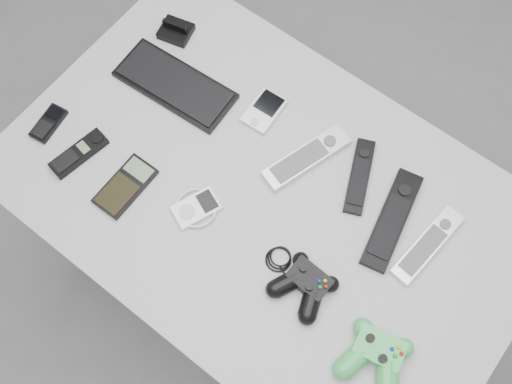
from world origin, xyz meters
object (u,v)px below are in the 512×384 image
Objects in this scene: calculator at (125,186)px; remote_silver_b at (427,245)px; cordless_handset at (79,153)px; mobile_phone at (48,123)px; pda at (264,111)px; mp3_player at (196,208)px; pda_keyboard at (175,85)px; remote_silver_a at (307,157)px; controller_green at (376,355)px; desk at (267,206)px; remote_black_b at (392,219)px; controller_black at (305,284)px; remote_black_a at (360,176)px.

remote_silver_b is at bearing 24.92° from calculator.
mobile_phone is at bearing -177.15° from cordless_handset.
mobile_phone is (-0.39, -0.34, -0.00)m from pda.
mp3_player is at bearing -2.56° from mobile_phone.
pda_keyboard is 2.92× the size of mp3_player.
remote_silver_b reaches higher than calculator.
mobile_phone is 0.97× the size of mp3_player.
pda_keyboard is 0.29m from cordless_handset.
remote_silver_a is 1.48× the size of controller_green.
desk is 0.30m from remote_black_b.
controller_black is (0.60, 0.07, 0.01)m from cordless_handset.
pda is 0.45m from cordless_handset.
mp3_player is at bearing -154.15° from remote_black_a.
mobile_phone is (-0.88, -0.29, -0.00)m from remote_silver_b.
remote_silver_b is 1.45× the size of cordless_handset.
mobile_phone is at bearing -176.65° from remote_black_a.
mp3_player is (-0.11, -0.13, 0.08)m from desk.
remote_black_a is at bearing 71.57° from mp3_player.
remote_silver_a is 0.24m from remote_black_b.
remote_silver_a is at bearing 19.86° from mobile_phone.
remote_black_a is at bearing 34.39° from remote_silver_a.
remote_silver_b is 0.96× the size of controller_black.
mp3_player is (-0.25, -0.29, -0.00)m from remote_black_a.
desk is 11.10× the size of pda.
pda_keyboard is 0.32m from mobile_phone.
remote_black_b is at bearing 28.95° from calculator.
pda_keyboard is 0.37m from remote_silver_a.
controller_black is (0.33, -0.29, 0.01)m from pda.
cordless_handset is (-0.67, -0.31, -0.00)m from remote_black_b.
controller_green is at bearing 12.44° from cordless_handset.
controller_green is at bearing -21.21° from desk.
remote_silver_a is (0.37, 0.03, 0.00)m from pda_keyboard.
cordless_handset reaches higher than mobile_phone.
mp3_player is 0.30m from controller_black.
mp3_player is at bearing 166.18° from controller_green.
remote_silver_a reaches higher than mp3_player.
mobile_phone is at bearing -155.92° from remote_silver_b.
remote_black_a reaches higher than pda.
mobile_phone is 0.66× the size of controller_green.
pda_keyboard is 3.02× the size of mobile_phone.
remote_black_b is 1.19× the size of remote_silver_b.
pda_keyboard is at bearing 151.06° from controller_green.
mp3_player is (-0.37, -0.24, -0.00)m from remote_black_b.
mp3_player is at bearing 18.46° from calculator.
cordless_handset is (-0.27, -0.35, 0.00)m from pda.
desk is 0.46m from cordless_handset.
cordless_handset is at bearing 171.77° from controller_green.
pda is 0.52× the size of remote_silver_b.
cordless_handset reaches higher than remote_black_a.
pda_keyboard is at bearing 88.47° from cordless_handset.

